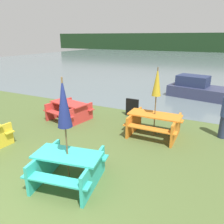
% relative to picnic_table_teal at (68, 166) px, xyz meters
% --- Properties ---
extents(ground_plane, '(60.00, 60.00, 0.00)m').
position_rel_picnic_table_teal_xyz_m(ground_plane, '(-0.35, -1.07, -0.44)').
color(ground_plane, '#516633').
extents(water, '(60.00, 50.00, 0.00)m').
position_rel_picnic_table_teal_xyz_m(water, '(-0.35, 30.44, -0.45)').
color(water, slate).
rests_on(water, ground_plane).
extents(far_treeline, '(80.00, 1.60, 4.00)m').
position_rel_picnic_table_teal_xyz_m(far_treeline, '(-0.35, 50.44, 1.56)').
color(far_treeline, '#193319').
rests_on(far_treeline, water).
extents(picnic_table_teal, '(1.72, 1.63, 0.74)m').
position_rel_picnic_table_teal_xyz_m(picnic_table_teal, '(0.00, 0.00, 0.00)').
color(picnic_table_teal, '#33B7A8').
rests_on(picnic_table_teal, ground_plane).
extents(picnic_table_red, '(1.76, 1.65, 0.74)m').
position_rel_picnic_table_teal_xyz_m(picnic_table_red, '(-2.46, 3.30, -0.01)').
color(picnic_table_red, red).
rests_on(picnic_table_red, ground_plane).
extents(picnic_table_orange, '(1.73, 1.38, 0.77)m').
position_rel_picnic_table_teal_xyz_m(picnic_table_orange, '(1.03, 3.37, 0.02)').
color(picnic_table_orange, orange).
rests_on(picnic_table_orange, ground_plane).
extents(umbrella_gold, '(0.29, 0.29, 2.32)m').
position_rel_picnic_table_teal_xyz_m(umbrella_gold, '(1.03, 3.37, 1.39)').
color(umbrella_gold, brown).
rests_on(umbrella_gold, ground_plane).
extents(umbrella_navy, '(0.31, 0.31, 2.46)m').
position_rel_picnic_table_teal_xyz_m(umbrella_navy, '(0.00, 0.00, 1.47)').
color(umbrella_navy, brown).
rests_on(umbrella_navy, ground_plane).
extents(boat, '(3.95, 2.27, 1.16)m').
position_rel_picnic_table_teal_xyz_m(boat, '(1.98, 9.37, -0.01)').
color(boat, '#333856').
rests_on(boat, water).
extents(signboard, '(0.55, 0.08, 0.75)m').
position_rel_picnic_table_teal_xyz_m(signboard, '(-0.35, 4.84, -0.07)').
color(signboard, black).
rests_on(signboard, ground_plane).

